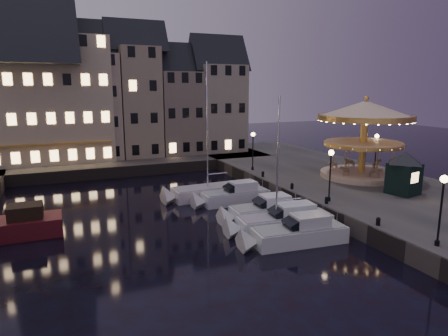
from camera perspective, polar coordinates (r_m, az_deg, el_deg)
name	(u,v)px	position (r m, az deg, el deg)	size (l,w,h in m)	color
ground	(254,233)	(29.18, 4.38, -9.22)	(160.00, 160.00, 0.00)	black
quay_east	(353,187)	(41.41, 17.95, -2.57)	(16.00, 56.00, 1.30)	#474442
quay_north	(98,164)	(53.29, -17.57, 0.50)	(44.00, 12.00, 1.30)	#474442
quaywall_e	(283,195)	(36.77, 8.44, -3.86)	(0.15, 44.00, 1.30)	#47423A
quaywall_n	(121,172)	(47.66, -14.46, -0.58)	(48.00, 0.15, 1.30)	#47423A
streetlamp_a	(442,200)	(25.77, 28.69, -4.07)	(0.44, 0.44, 4.17)	black
streetlamp_b	(330,168)	(32.68, 14.96, 0.00)	(0.44, 0.44, 4.17)	black
streetlamp_c	(253,146)	(43.94, 4.15, 3.22)	(0.44, 0.44, 4.17)	black
streetlamp_d	(376,148)	(45.23, 20.90, 2.73)	(0.44, 0.44, 4.17)	black
bollard_a	(378,221)	(28.53, 21.17, -7.07)	(0.30, 0.30, 0.57)	black
bollard_b	(327,200)	(32.49, 14.45, -4.42)	(0.30, 0.30, 0.57)	black
bollard_c	(292,186)	(36.44, 9.70, -2.50)	(0.30, 0.30, 0.57)	black
bollard_d	(263,174)	(41.04, 5.58, -0.82)	(0.30, 0.30, 0.57)	black
townhouse_nb	(41,104)	(54.26, -24.70, 8.30)	(6.16, 8.00, 13.80)	slate
townhouse_nc	(92,99)	(54.42, -18.30, 9.30)	(6.82, 8.00, 14.80)	tan
townhouse_nd	(137,95)	(55.20, -12.29, 10.15)	(5.50, 8.00, 15.80)	gray
townhouse_ne	(177,106)	(56.53, -6.74, 8.83)	(6.16, 8.00, 12.80)	gray
townhouse_nf	(217,101)	(58.49, -0.97, 9.48)	(6.82, 8.00, 13.80)	gray
hotel_corner	(40,92)	(54.22, -24.78, 9.89)	(17.60, 9.00, 16.80)	beige
motorboat_b	(294,235)	(27.34, 9.95, -9.38)	(7.47, 2.72, 2.15)	silver
motorboat_c	(280,222)	(29.58, 7.96, -7.62)	(8.09, 2.73, 10.69)	silver
motorboat_d	(262,212)	(31.70, 5.42, -6.32)	(6.80, 2.40, 2.15)	silver
motorboat_e	(231,197)	(35.93, 1.06, -4.12)	(7.11, 2.02, 2.15)	silver
motorboat_f	(210,192)	(37.84, -2.01, -3.50)	(9.34, 2.77, 12.41)	silver
red_fishing_boat	(6,228)	(31.76, -28.73, -7.57)	(7.68, 2.74, 5.99)	#56121A
carousel	(365,124)	(42.34, 19.45, 5.91)	(9.33, 9.33, 8.16)	#D2B491
ticket_kiosk	(405,166)	(37.15, 24.42, 0.29)	(3.52, 3.52, 4.13)	black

